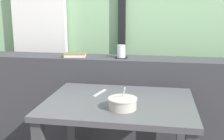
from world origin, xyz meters
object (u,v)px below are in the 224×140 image
(coaster_square, at_px, (121,58))
(closed_book, at_px, (75,55))
(breakfast_table, at_px, (119,118))
(fork_utensil, at_px, (100,93))
(juice_glass, at_px, (121,52))
(soup_bowl, at_px, (123,103))

(coaster_square, bearing_deg, closed_book, -179.00)
(coaster_square, bearing_deg, breakfast_table, -83.23)
(closed_book, bearing_deg, fork_utensil, -54.90)
(breakfast_table, distance_m, closed_book, 0.80)
(juice_glass, distance_m, fork_utensil, 0.51)
(juice_glass, xyz_separation_m, closed_book, (-0.40, -0.01, -0.04))
(closed_book, relative_size, soup_bowl, 1.16)
(coaster_square, relative_size, fork_utensil, 0.59)
(breakfast_table, height_order, closed_book, closed_book)
(breakfast_table, bearing_deg, closed_book, 128.98)
(coaster_square, xyz_separation_m, juice_glass, (-0.00, 0.00, 0.05))
(juice_glass, distance_m, soup_bowl, 0.76)
(breakfast_table, bearing_deg, fork_utensil, 139.16)
(soup_bowl, bearing_deg, coaster_square, 98.58)
(breakfast_table, relative_size, coaster_square, 9.48)
(coaster_square, distance_m, soup_bowl, 0.74)
(breakfast_table, relative_size, fork_utensil, 5.58)
(fork_utensil, bearing_deg, soup_bowl, -39.11)
(breakfast_table, distance_m, coaster_square, 0.66)
(juice_glass, height_order, fork_utensil, juice_glass)
(soup_bowl, relative_size, fork_utensil, 1.04)
(closed_book, relative_size, fork_utensil, 1.20)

